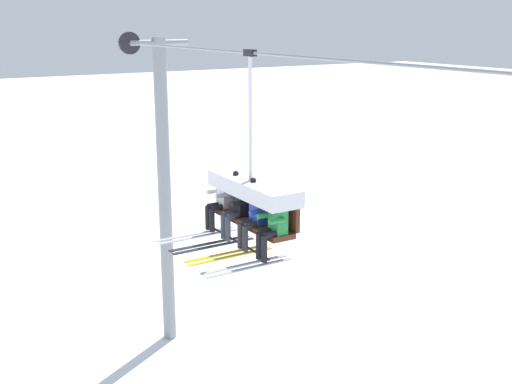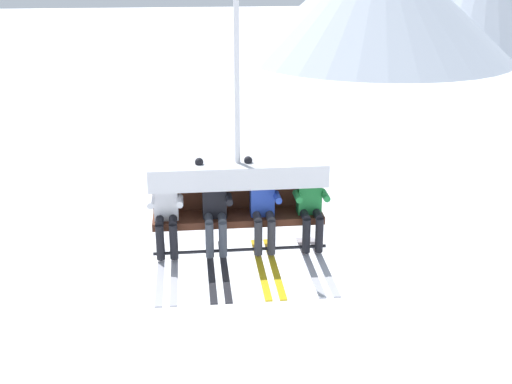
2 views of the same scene
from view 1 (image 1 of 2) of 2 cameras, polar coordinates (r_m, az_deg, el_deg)
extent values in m
cylinder|color=gray|center=(17.83, -8.11, -0.36)|extent=(0.36, 0.36, 8.55)
cylinder|color=gray|center=(17.21, -8.63, 13.00)|extent=(0.16, 1.60, 0.16)
cylinder|color=black|center=(16.91, -11.18, 12.86)|extent=(0.08, 0.56, 0.56)
cylinder|color=gray|center=(9.70, 6.49, 11.66)|extent=(18.35, 0.05, 0.05)
cube|color=#512819|center=(12.12, -0.49, -2.64)|extent=(2.32, 0.48, 0.10)
cube|color=#512819|center=(12.18, 0.63, -1.20)|extent=(2.32, 0.08, 0.45)
cube|color=silver|center=(11.97, -0.26, 0.38)|extent=(2.37, 0.68, 0.30)
cylinder|color=black|center=(12.07, -1.80, -4.37)|extent=(2.32, 0.04, 0.04)
cylinder|color=silver|center=(11.68, -0.52, 6.45)|extent=(0.07, 0.07, 2.27)
cube|color=black|center=(11.56, -0.53, 12.27)|extent=(0.28, 0.12, 0.12)
cube|color=silver|center=(12.83, -2.81, -0.21)|extent=(0.32, 0.22, 0.52)
sphere|color=black|center=(12.74, -2.83, 1.35)|extent=(0.22, 0.22, 0.22)
ellipsoid|color=black|center=(12.70, -3.23, 1.29)|extent=(0.17, 0.04, 0.08)
cylinder|color=black|center=(12.89, -3.65, -1.17)|extent=(0.11, 0.34, 0.11)
cylinder|color=black|center=(12.74, -3.28, -1.36)|extent=(0.11, 0.34, 0.11)
cylinder|color=black|center=(12.88, -4.30, -2.30)|extent=(0.11, 0.11, 0.48)
cylinder|color=black|center=(12.73, -3.93, -2.50)|extent=(0.11, 0.11, 0.48)
cube|color=#B2B2BC|center=(12.85, -5.45, -3.74)|extent=(0.09, 1.70, 0.02)
cube|color=#B2B2BC|center=(12.70, -5.10, -3.96)|extent=(0.09, 1.70, 0.02)
cylinder|color=silver|center=(12.91, -3.79, 0.06)|extent=(0.09, 0.30, 0.09)
cylinder|color=silver|center=(12.59, -3.00, -0.32)|extent=(0.09, 0.30, 0.09)
cube|color=black|center=(12.29, -1.36, -0.88)|extent=(0.32, 0.22, 0.52)
sphere|color=maroon|center=(12.19, -1.37, 0.74)|extent=(0.22, 0.22, 0.22)
ellipsoid|color=black|center=(12.15, -1.78, 0.68)|extent=(0.16, 0.04, 0.08)
cylinder|color=#3D424C|center=(12.34, -2.24, -1.88)|extent=(0.11, 0.34, 0.11)
cylinder|color=#3D424C|center=(12.20, -1.83, -2.09)|extent=(0.11, 0.34, 0.11)
cylinder|color=#3D424C|center=(12.34, -2.92, -3.07)|extent=(0.11, 0.11, 0.48)
cylinder|color=#3D424C|center=(12.19, -2.52, -3.29)|extent=(0.11, 0.11, 0.48)
cube|color=#232328|center=(12.30, -4.12, -4.57)|extent=(0.09, 1.70, 0.02)
cube|color=#232328|center=(12.15, -3.73, -4.81)|extent=(0.09, 1.70, 0.02)
cylinder|color=black|center=(12.35, -1.80, 0.88)|extent=(0.09, 0.09, 0.30)
sphere|color=black|center=(12.31, -1.81, 1.65)|extent=(0.11, 0.11, 0.11)
cylinder|color=black|center=(12.05, -1.53, -1.01)|extent=(0.09, 0.30, 0.09)
cube|color=#2847B7|center=(11.75, 0.23, -1.62)|extent=(0.32, 0.22, 0.52)
sphere|color=#284C93|center=(11.66, 0.23, 0.07)|extent=(0.22, 0.22, 0.22)
ellipsoid|color=black|center=(11.61, -0.19, 0.00)|extent=(0.17, 0.04, 0.08)
cylinder|color=#2D2D33|center=(11.81, -0.70, -2.66)|extent=(0.11, 0.34, 0.11)
cylinder|color=#2D2D33|center=(11.66, -0.25, -2.89)|extent=(0.11, 0.34, 0.11)
cylinder|color=#2D2D33|center=(11.80, -1.40, -3.90)|extent=(0.11, 0.11, 0.48)
cylinder|color=#2D2D33|center=(11.66, -0.97, -4.14)|extent=(0.11, 0.11, 0.48)
cube|color=gold|center=(11.76, -2.65, -5.48)|extent=(0.09, 1.70, 0.02)
cube|color=gold|center=(11.62, -2.23, -5.74)|extent=(0.09, 1.70, 0.02)
cylinder|color=#2847B7|center=(11.81, -0.24, 0.23)|extent=(0.09, 0.09, 0.30)
sphere|color=black|center=(11.77, -0.24, 1.03)|extent=(0.11, 0.11, 0.11)
cylinder|color=#2847B7|center=(11.51, 0.09, -1.77)|extent=(0.09, 0.30, 0.09)
cube|color=#23843D|center=(11.23, 1.97, -2.42)|extent=(0.32, 0.22, 0.52)
sphere|color=#284C93|center=(11.13, 1.99, -0.66)|extent=(0.22, 0.22, 0.22)
ellipsoid|color=black|center=(11.08, 1.55, -0.73)|extent=(0.17, 0.04, 0.08)
cylinder|color=black|center=(11.28, 0.99, -3.51)|extent=(0.11, 0.34, 0.11)
cylinder|color=black|center=(11.14, 1.48, -3.76)|extent=(0.11, 0.34, 0.11)
cylinder|color=black|center=(11.28, 0.25, -4.81)|extent=(0.11, 0.11, 0.48)
cylinder|color=black|center=(11.14, 0.73, -5.07)|extent=(0.11, 0.11, 0.48)
cube|color=#B2B2BC|center=(11.23, -1.05, -6.47)|extent=(0.09, 1.70, 0.02)
cube|color=#B2B2BC|center=(11.09, -0.58, -6.76)|extent=(0.09, 1.70, 0.02)
cylinder|color=#23843D|center=(11.29, 0.81, -2.11)|extent=(0.09, 0.30, 0.09)
cylinder|color=#23843D|center=(10.99, 1.86, -2.60)|extent=(0.09, 0.30, 0.09)
camera|label=2|loc=(10.74, -43.66, 9.71)|focal=45.00mm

